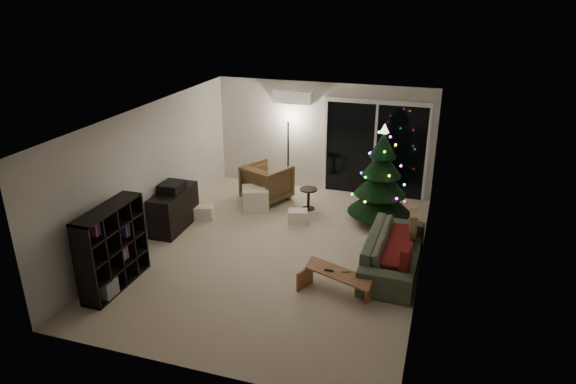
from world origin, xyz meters
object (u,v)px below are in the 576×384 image
media_cabinet (174,209)px  armchair (267,183)px  sofa (393,251)px  coffee_table (338,282)px  christmas_tree (381,175)px  bookshelf (103,246)px

media_cabinet → armchair: size_ratio=1.38×
media_cabinet → sofa: media_cabinet is taller
coffee_table → christmas_tree: size_ratio=0.56×
armchair → sofa: 3.73m
armchair → coffee_table: 3.94m
media_cabinet → christmas_tree: bearing=19.4°
coffee_table → christmas_tree: christmas_tree is taller
sofa → coffee_table: 1.25m
media_cabinet → coffee_table: 3.82m
bookshelf → sofa: bearing=5.1°
coffee_table → bookshelf: bearing=-145.6°
media_cabinet → christmas_tree: size_ratio=0.61×
sofa → christmas_tree: 1.96m
media_cabinet → coffee_table: size_ratio=1.11×
bookshelf → coffee_table: bearing=-5.0°
bookshelf → christmas_tree: christmas_tree is taller
sofa → bookshelf: bearing=114.8°
armchair → media_cabinet: bearing=80.0°
sofa → coffee_table: size_ratio=1.92×
armchair → christmas_tree: christmas_tree is taller
sofa → christmas_tree: christmas_tree is taller
armchair → coffee_table: (2.32, -3.18, -0.23)m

